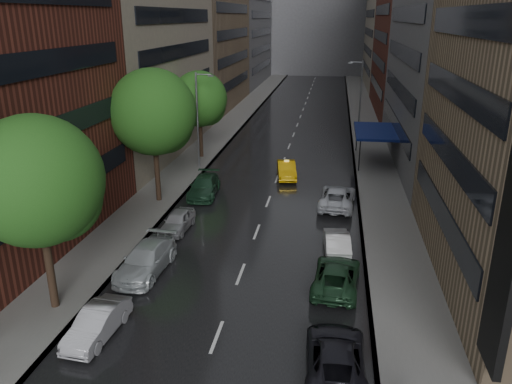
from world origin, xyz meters
The scene contains 15 objects.
road centered at (0.00, 50.00, 0.01)m, with size 14.00×140.00×0.01m, color black.
sidewalk_left centered at (-9.00, 50.00, 0.07)m, with size 4.00×140.00×0.15m, color gray.
sidewalk_right centered at (9.00, 50.00, 0.07)m, with size 4.00×140.00×0.15m, color gray.
buildings_left centered at (-15.00, 58.79, 15.99)m, with size 8.00×108.00×38.00m.
buildings_right centered at (15.00, 56.70, 15.03)m, with size 8.05×109.10×36.00m.
building_far centered at (0.00, 118.00, 16.00)m, with size 40.00×14.00×32.00m, color slate.
tree_near centered at (-8.60, 5.08, 6.77)m, with size 6.20×6.20×9.88m.
tree_mid centered at (-8.60, 20.67, 7.15)m, with size 6.55×6.55×10.44m.
tree_far centered at (-8.60, 33.84, 6.10)m, with size 5.59×5.59×8.91m.
taxi centered at (0.81, 28.44, 0.75)m, with size 1.59×4.56×1.50m, color #E6A80C.
parked_cars_left centered at (-5.40, 13.78, 0.75)m, with size 2.57×24.31×1.58m.
parked_cars_right centered at (5.40, 12.00, 0.74)m, with size 3.01×24.94×1.55m.
street_lamp_left centered at (-7.72, 30.00, 4.89)m, with size 1.74×0.22×9.00m.
street_lamp_right centered at (7.72, 45.00, 4.89)m, with size 1.74×0.22×9.00m.
awning centered at (8.98, 35.00, 3.13)m, with size 4.00×8.00×3.12m.
Camera 1 is at (4.80, -14.91, 13.96)m, focal length 35.00 mm.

